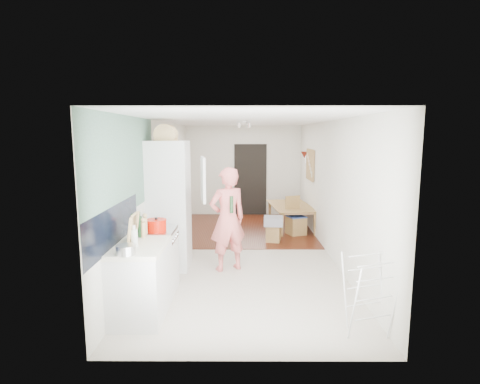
{
  "coord_description": "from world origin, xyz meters",
  "views": [
    {
      "loc": [
        -0.06,
        -6.94,
        2.23
      ],
      "look_at": [
        -0.08,
        0.2,
        1.15
      ],
      "focal_mm": 28.0,
      "sensor_mm": 36.0,
      "label": 1
    }
  ],
  "objects_px": {
    "stool": "(273,233)",
    "drying_rack": "(369,296)",
    "dining_chair": "(296,216)",
    "dining_table": "(292,219)",
    "person": "(228,210)"
  },
  "relations": [
    {
      "from": "stool",
      "to": "drying_rack",
      "type": "bearing_deg",
      "value": -78.43
    },
    {
      "from": "person",
      "to": "stool",
      "type": "xyz_separation_m",
      "value": [
        0.91,
        1.65,
        -0.83
      ]
    },
    {
      "from": "dining_table",
      "to": "dining_chair",
      "type": "distance_m",
      "value": 0.6
    },
    {
      "from": "dining_chair",
      "to": "stool",
      "type": "bearing_deg",
      "value": -154.86
    },
    {
      "from": "dining_table",
      "to": "stool",
      "type": "distance_m",
      "value": 1.28
    },
    {
      "from": "person",
      "to": "dining_table",
      "type": "bearing_deg",
      "value": -142.17
    },
    {
      "from": "dining_table",
      "to": "stool",
      "type": "relative_size",
      "value": 3.75
    },
    {
      "from": "dining_table",
      "to": "stool",
      "type": "height_order",
      "value": "dining_table"
    },
    {
      "from": "dining_chair",
      "to": "stool",
      "type": "distance_m",
      "value": 0.85
    },
    {
      "from": "person",
      "to": "stool",
      "type": "distance_m",
      "value": 2.06
    },
    {
      "from": "drying_rack",
      "to": "dining_table",
      "type": "bearing_deg",
      "value": 74.89
    },
    {
      "from": "person",
      "to": "dining_table",
      "type": "distance_m",
      "value": 3.25
    },
    {
      "from": "stool",
      "to": "drying_rack",
      "type": "distance_m",
      "value": 3.79
    },
    {
      "from": "dining_chair",
      "to": "stool",
      "type": "xyz_separation_m",
      "value": [
        -0.56,
        -0.59,
        -0.25
      ]
    },
    {
      "from": "dining_chair",
      "to": "person",
      "type": "bearing_deg",
      "value": -144.41
    }
  ]
}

